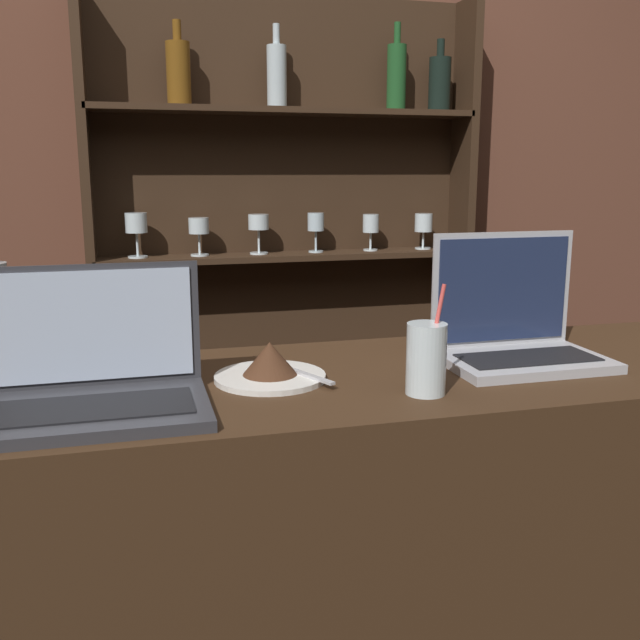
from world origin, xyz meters
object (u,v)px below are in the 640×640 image
(laptop_near, at_px, (95,380))
(cake_plate, at_px, (270,366))
(laptop_far, at_px, (516,331))
(water_glass, at_px, (426,359))

(laptop_near, height_order, cake_plate, laptop_near)
(laptop_far, bearing_deg, laptop_near, -173.41)
(laptop_near, distance_m, laptop_far, 0.79)
(cake_plate, xyz_separation_m, water_glass, (0.24, -0.15, 0.04))
(laptop_far, relative_size, water_glass, 1.64)
(laptop_far, relative_size, cake_plate, 1.52)
(laptop_near, bearing_deg, water_glass, -6.32)
(laptop_far, height_order, cake_plate, laptop_far)
(cake_plate, bearing_deg, laptop_far, 0.38)
(cake_plate, height_order, water_glass, water_glass)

